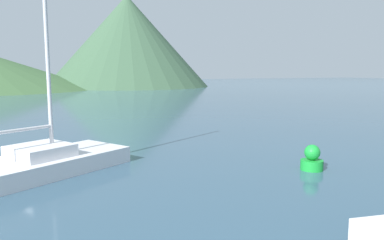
{
  "coord_description": "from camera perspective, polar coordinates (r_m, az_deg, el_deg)",
  "views": [
    {
      "loc": [
        -5.14,
        0.92,
        3.12
      ],
      "look_at": [
        0.75,
        14.0,
        1.2
      ],
      "focal_mm": 35.0,
      "sensor_mm": 36.0,
      "label": 1
    }
  ],
  "objects": [
    {
      "name": "sailboat_inner",
      "position": [
        12.27,
        -22.01,
        -5.93
      ],
      "size": [
        5.71,
        4.56,
        6.83
      ],
      "rotation": [
        0.0,
        0.0,
        0.52
      ],
      "color": "silver",
      "rests_on": "ground_plane"
    },
    {
      "name": "buoy_marker",
      "position": [
        12.39,
        17.82,
        -5.75
      ],
      "size": [
        0.7,
        0.7,
        0.8
      ],
      "color": "green",
      "rests_on": "ground_plane"
    },
    {
      "name": "hill_central",
      "position": [
        73.4,
        -9.77,
        11.7
      ],
      "size": [
        30.46,
        30.46,
        16.97
      ],
      "color": "#38563D",
      "rests_on": "ground_plane"
    }
  ]
}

